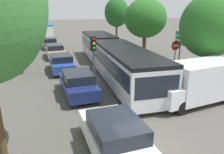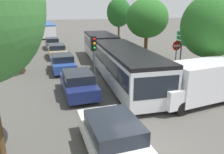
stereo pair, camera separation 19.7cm
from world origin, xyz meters
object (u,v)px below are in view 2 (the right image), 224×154
at_px(queued_car_graphite, 52,43).
at_px(tree_left_far, 19,5).
at_px(queued_car_tan, 57,51).
at_px(white_van, 200,82).
at_px(queued_car_white, 113,137).
at_px(tree_right_far, 119,13).
at_px(traffic_light, 94,50).
at_px(no_entry_sign, 176,54).
at_px(queued_car_blue, 63,63).
at_px(direction_sign_post, 182,44).
at_px(tree_right_near, 211,28).
at_px(tree_left_mid, 15,15).
at_px(tree_right_mid, 147,18).
at_px(city_bus_rear, 47,29).
at_px(queued_car_navy, 78,83).
at_px(articulated_bus, 113,54).

xyz_separation_m(queued_car_graphite, tree_left_far, (-3.36, -3.24, 4.68)).
bearing_deg(queued_car_tan, white_van, -156.34).
bearing_deg(queued_car_white, tree_right_far, -20.66).
xyz_separation_m(traffic_light, no_entry_sign, (6.25, -0.00, -0.62)).
height_order(queued_car_blue, direction_sign_post, direction_sign_post).
xyz_separation_m(white_van, tree_right_near, (2.66, 2.55, 2.61)).
xyz_separation_m(queued_car_blue, direction_sign_post, (8.27, -4.55, 1.84)).
relative_size(traffic_light, tree_left_far, 0.43).
relative_size(tree_left_mid, tree_right_near, 1.10).
height_order(queued_car_graphite, tree_right_mid, tree_right_mid).
xyz_separation_m(city_bus_rear, queued_car_white, (0.23, -37.20, -0.64)).
relative_size(queued_car_graphite, tree_right_far, 0.62).
relative_size(city_bus_rear, queued_car_navy, 2.65).
relative_size(traffic_light, tree_left_mid, 0.51).
bearing_deg(no_entry_sign, tree_right_near, 35.26).
xyz_separation_m(articulated_bus, queued_car_blue, (-3.95, 1.37, -0.74)).
xyz_separation_m(city_bus_rear, traffic_light, (1.42, -30.04, 1.11)).
height_order(queued_car_blue, queued_car_tan, queued_car_blue).
bearing_deg(articulated_bus, queued_car_tan, -146.06).
distance_m(articulated_bus, tree_left_far, 12.81).
bearing_deg(articulated_bus, no_entry_sign, 54.40).
relative_size(white_van, no_entry_sign, 1.83).
bearing_deg(city_bus_rear, tree_right_far, -146.60).
xyz_separation_m(queued_car_tan, queued_car_graphite, (-0.05, 5.95, -0.02)).
bearing_deg(queued_car_blue, tree_right_mid, -78.33).
relative_size(queued_car_blue, tree_right_near, 0.69).
bearing_deg(queued_car_graphite, tree_right_near, -153.10).
relative_size(no_entry_sign, tree_right_far, 0.44).
height_order(queued_car_navy, tree_left_mid, tree_left_mid).
bearing_deg(traffic_light, tree_right_near, 71.83).
bearing_deg(tree_right_far, tree_left_far, -167.12).
height_order(articulated_bus, queued_car_tan, articulated_bus).
xyz_separation_m(queued_car_blue, tree_right_near, (9.05, -6.46, 3.12)).
bearing_deg(articulated_bus, queued_car_white, -13.86).
bearing_deg(white_van, queued_car_navy, -33.75).
bearing_deg(queued_car_navy, articulated_bus, -40.45).
bearing_deg(direction_sign_post, white_van, 70.71).
bearing_deg(tree_right_far, tree_left_mid, -138.44).
height_order(traffic_light, direction_sign_post, direction_sign_post).
bearing_deg(queued_car_tan, tree_left_far, 51.87).
distance_m(white_van, tree_right_near, 4.51).
bearing_deg(queued_car_white, no_entry_sign, -45.65).
height_order(city_bus_rear, queued_car_navy, city_bus_rear).
relative_size(queued_car_white, white_van, 0.82).
distance_m(tree_right_near, tree_right_far, 17.75).
bearing_deg(white_van, tree_left_far, -65.81).
bearing_deg(tree_left_far, tree_left_mid, -88.99).
xyz_separation_m(articulated_bus, tree_left_far, (-7.30, 9.78, 3.91)).
height_order(tree_left_far, tree_right_near, tree_left_far).
relative_size(queued_car_navy, queued_car_blue, 1.01).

